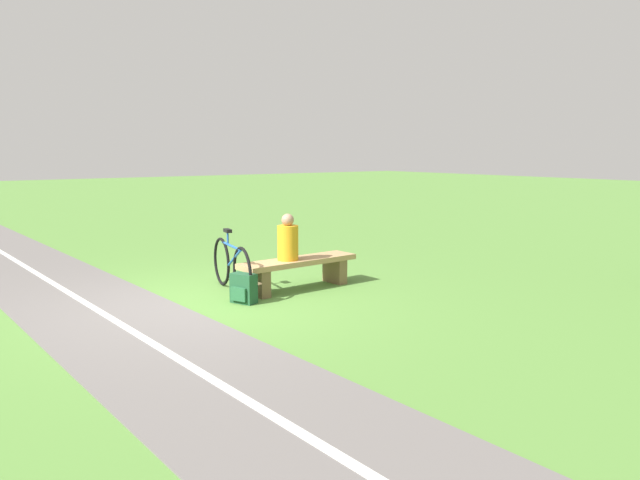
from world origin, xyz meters
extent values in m
plane|color=#548438|center=(0.00, 0.00, 0.00)|extent=(80.00, 80.00, 0.00)
cube|color=#66605E|center=(1.05, 4.00, 0.01)|extent=(3.58, 36.05, 0.02)
cube|color=silver|center=(1.05, 4.00, 0.02)|extent=(1.55, 31.97, 0.00)
cube|color=#A88456|center=(-1.62, 0.01, 0.43)|extent=(1.96, 0.57, 0.08)
cube|color=brown|center=(-2.35, -0.03, 0.20)|extent=(0.18, 0.44, 0.39)
cube|color=brown|center=(-0.89, 0.04, 0.20)|extent=(0.18, 0.44, 0.39)
cylinder|color=orange|center=(-1.43, 0.02, 0.73)|extent=(0.33, 0.33, 0.52)
sphere|color=#9E755B|center=(-1.43, 0.02, 1.08)|extent=(0.19, 0.19, 0.19)
torus|color=black|center=(-0.62, 0.07, 0.38)|extent=(0.18, 0.75, 0.76)
torus|color=black|center=(-0.79, -0.92, 0.38)|extent=(0.18, 0.75, 0.76)
cylinder|color=#1E51A3|center=(-0.70, -0.42, 0.70)|extent=(0.19, 0.84, 0.04)
cylinder|color=#1E51A3|center=(-0.68, -0.27, 0.54)|extent=(0.14, 0.61, 0.35)
cylinder|color=#1E51A3|center=(-0.73, -0.57, 0.80)|extent=(0.03, 0.03, 0.20)
cube|color=black|center=(-0.73, -0.57, 0.91)|extent=(0.11, 0.21, 0.05)
cube|color=#1E4C2D|center=(-0.53, 0.27, 0.21)|extent=(0.31, 0.40, 0.42)
cube|color=#245B37|center=(-0.42, 0.31, 0.15)|extent=(0.13, 0.25, 0.19)
camera|label=1|loc=(3.42, 7.50, 2.10)|focal=33.82mm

